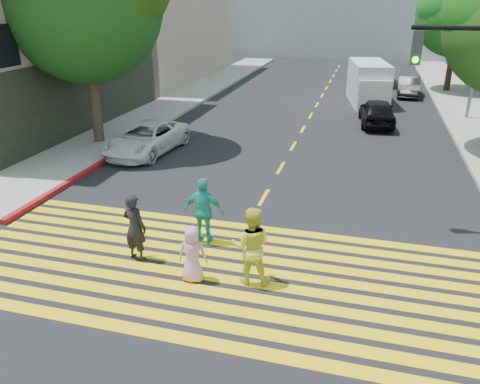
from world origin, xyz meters
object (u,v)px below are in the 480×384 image
at_px(white_van, 369,84).
at_px(dark_car_near, 377,112).
at_px(pedestrian_child, 192,254).
at_px(pedestrian_extra, 204,211).
at_px(pedestrian_man, 135,227).
at_px(white_sedan, 147,138).
at_px(tree_right_far, 461,9).
at_px(dark_car_parked, 408,86).
at_px(silver_car, 381,74).
at_px(pedestrian_woman, 251,246).

bearing_deg(white_van, dark_car_near, -93.65).
distance_m(pedestrian_child, pedestrian_extra, 1.87).
relative_size(pedestrian_man, white_van, 0.32).
height_order(white_sedan, dark_car_near, dark_car_near).
height_order(tree_right_far, dark_car_parked, tree_right_far).
bearing_deg(silver_car, white_van, 84.78).
distance_m(white_sedan, silver_car, 22.71).
bearing_deg(white_van, pedestrian_extra, -110.69).
bearing_deg(white_sedan, pedestrian_extra, -48.70).
xyz_separation_m(pedestrian_extra, dark_car_parked, (6.40, 22.89, -0.27)).
bearing_deg(pedestrian_man, dark_car_near, -98.69).
xyz_separation_m(pedestrian_woman, pedestrian_extra, (-1.66, 1.53, -0.02)).
bearing_deg(dark_car_near, pedestrian_man, 64.42).
xyz_separation_m(pedestrian_child, white_sedan, (-5.33, 8.66, -0.06)).
bearing_deg(pedestrian_extra, pedestrian_child, 98.23).
bearing_deg(dark_car_parked, pedestrian_man, -106.10).
height_order(white_sedan, silver_car, silver_car).
bearing_deg(tree_right_far, pedestrian_woman, -105.75).
bearing_deg(white_van, dark_car_parked, 41.83).
height_order(tree_right_far, white_sedan, tree_right_far).
bearing_deg(pedestrian_man, dark_car_parked, -96.11).
xyz_separation_m(pedestrian_child, silver_car, (4.30, 29.22, 0.05)).
relative_size(pedestrian_woman, white_sedan, 0.42).
xyz_separation_m(white_sedan, dark_car_parked, (11.37, 16.05, 0.02)).
relative_size(tree_right_far, pedestrian_child, 5.80).
distance_m(pedestrian_woman, pedestrian_extra, 2.26).
relative_size(silver_car, white_van, 0.92).
relative_size(pedestrian_woman, silver_car, 0.37).
xyz_separation_m(tree_right_far, dark_car_parked, (-2.75, -2.12, -4.75)).
bearing_deg(dark_car_parked, pedestrian_extra, -103.92).
height_order(tree_right_far, white_van, tree_right_far).
relative_size(white_sedan, white_van, 0.82).
xyz_separation_m(pedestrian_woman, silver_car, (2.99, 28.93, -0.20)).
xyz_separation_m(silver_car, dark_car_parked, (1.74, -4.51, -0.09)).
height_order(pedestrian_child, dark_car_parked, pedestrian_child).
distance_m(pedestrian_man, white_sedan, 8.88).
bearing_deg(tree_right_far, white_sedan, -127.85).
height_order(dark_car_parked, white_van, white_van).
height_order(tree_right_far, pedestrian_extra, tree_right_far).
height_order(pedestrian_man, dark_car_parked, pedestrian_man).
distance_m(pedestrian_child, white_van, 21.76).
xyz_separation_m(pedestrian_extra, silver_car, (4.65, 27.40, -0.18)).
height_order(tree_right_far, pedestrian_woman, tree_right_far).
xyz_separation_m(pedestrian_child, pedestrian_extra, (-0.35, 1.82, 0.23)).
bearing_deg(pedestrian_woman, pedestrian_man, -14.99).
height_order(white_sedan, dark_car_parked, dark_car_parked).
bearing_deg(pedestrian_woman, white_van, -106.04).
bearing_deg(pedestrian_extra, white_sedan, -56.68).
relative_size(pedestrian_man, pedestrian_woman, 0.93).
xyz_separation_m(pedestrian_child, dark_car_parked, (6.05, 24.71, -0.04)).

